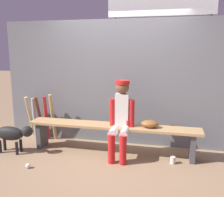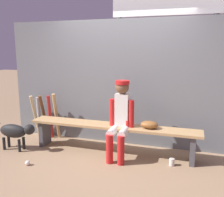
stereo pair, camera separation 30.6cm
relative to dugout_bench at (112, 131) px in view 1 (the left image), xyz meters
The scene contains 15 objects.
ground_plane 0.39m from the dugout_bench, ahead, with size 30.00×30.00×0.00m, color #937556.
chainlink_fence 0.91m from the dugout_bench, 90.00° to the left, with size 4.46×0.03×2.27m, color slate.
dugout_bench is the anchor object (origin of this frame).
player_seated 0.36m from the dugout_bench, 33.07° to the right, with size 0.41×0.55×1.25m.
baseball_glove 0.65m from the dugout_bench, ahead, with size 0.28×0.20×0.12m, color brown.
bat_wood_tan 1.31m from the dugout_bench, 164.30° to the left, with size 0.06×0.06×0.92m, color tan.
bat_aluminum_red 1.44m from the dugout_bench, 165.80° to the left, with size 0.06×0.06×0.86m, color #B22323.
bat_wood_dark 1.60m from the dugout_bench, 166.22° to the left, with size 0.06×0.06×0.87m, color brown.
bat_aluminum_silver 1.69m from the dugout_bench, 167.97° to the left, with size 0.06×0.06×0.82m, color #B7B7BC.
bat_wood_natural 1.82m from the dugout_bench, 167.08° to the left, with size 0.06×0.06×0.85m, color tan.
baseball 1.42m from the dugout_bench, 142.08° to the right, with size 0.07×0.07×0.07m, color white.
cup_on_ground 1.08m from the dugout_bench, 10.21° to the right, with size 0.08×0.08×0.11m, color silver.
cup_on_bench 0.32m from the dugout_bench, ahead, with size 0.08×0.08×0.11m, color red.
scoreboard 2.46m from the dugout_bench, 59.69° to the left, with size 2.35×0.27×3.36m.
dog 1.69m from the dugout_bench, 167.06° to the right, with size 0.84×0.20×0.49m.
Camera 1 is at (0.94, -3.95, 1.73)m, focal length 40.46 mm.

